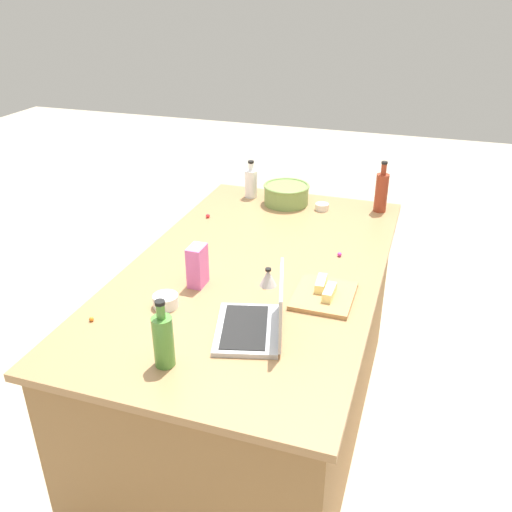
% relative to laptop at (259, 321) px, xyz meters
% --- Properties ---
extents(ground_plane, '(12.00, 12.00, 0.00)m').
position_rel_laptop_xyz_m(ground_plane, '(-0.46, -0.16, -0.95)').
color(ground_plane, '#B7A88E').
extents(island_counter, '(1.86, 1.06, 0.90)m').
position_rel_laptop_xyz_m(island_counter, '(-0.46, -0.16, -0.50)').
color(island_counter, olive).
rests_on(island_counter, ground).
extents(laptop, '(0.36, 0.30, 0.22)m').
position_rel_laptop_xyz_m(laptop, '(0.00, 0.00, 0.00)').
color(laptop, '#B7B7BC').
rests_on(laptop, island_counter).
extents(mixing_bowl_large, '(0.25, 0.25, 0.11)m').
position_rel_laptop_xyz_m(mixing_bowl_large, '(-1.21, -0.23, 0.01)').
color(mixing_bowl_large, '#72934C').
rests_on(mixing_bowl_large, island_counter).
extents(bottle_vinegar, '(0.07, 0.07, 0.21)m').
position_rel_laptop_xyz_m(bottle_vinegar, '(-1.25, -0.45, 0.04)').
color(bottle_vinegar, white).
rests_on(bottle_vinegar, island_counter).
extents(bottle_olive, '(0.07, 0.07, 0.24)m').
position_rel_laptop_xyz_m(bottle_olive, '(0.27, -0.23, 0.05)').
color(bottle_olive, '#4C8C38').
rests_on(bottle_olive, island_counter).
extents(bottle_soy, '(0.07, 0.07, 0.27)m').
position_rel_laptop_xyz_m(bottle_soy, '(-1.26, 0.27, 0.06)').
color(bottle_soy, maroon).
rests_on(bottle_soy, island_counter).
extents(cutting_board, '(0.26, 0.23, 0.02)m').
position_rel_laptop_xyz_m(cutting_board, '(-0.30, 0.17, -0.04)').
color(cutting_board, '#AD7F4C').
rests_on(cutting_board, island_counter).
extents(butter_stick_left, '(0.11, 0.04, 0.04)m').
position_rel_laptop_xyz_m(butter_stick_left, '(-0.34, 0.15, -0.01)').
color(butter_stick_left, '#F4E58C').
rests_on(butter_stick_left, cutting_board).
extents(butter_stick_right, '(0.11, 0.04, 0.04)m').
position_rel_laptop_xyz_m(butter_stick_right, '(-0.29, 0.19, -0.01)').
color(butter_stick_right, '#F4E58C').
rests_on(butter_stick_right, cutting_board).
extents(ramekin_small, '(0.10, 0.10, 0.05)m').
position_rel_laptop_xyz_m(ramekin_small, '(-0.05, -0.38, -0.02)').
color(ramekin_small, white).
rests_on(ramekin_small, island_counter).
extents(ramekin_medium, '(0.07, 0.07, 0.04)m').
position_rel_laptop_xyz_m(ramekin_medium, '(-1.18, -0.03, -0.03)').
color(ramekin_medium, beige).
rests_on(ramekin_medium, island_counter).
extents(kitchen_timer, '(0.07, 0.07, 0.08)m').
position_rel_laptop_xyz_m(kitchen_timer, '(-0.32, -0.06, -0.01)').
color(kitchen_timer, '#B2B2B7').
rests_on(kitchen_timer, island_counter).
extents(candy_bag, '(0.09, 0.06, 0.17)m').
position_rel_laptop_xyz_m(candy_bag, '(-0.24, -0.33, 0.04)').
color(candy_bag, pink).
rests_on(candy_bag, island_counter).
extents(candy_0, '(0.02, 0.02, 0.02)m').
position_rel_laptop_xyz_m(candy_0, '(-0.67, 0.16, -0.04)').
color(candy_0, '#CC3399').
rests_on(candy_0, island_counter).
extents(candy_2, '(0.02, 0.02, 0.02)m').
position_rel_laptop_xyz_m(candy_2, '(-1.29, -0.25, -0.04)').
color(candy_2, '#CC3399').
rests_on(candy_2, island_counter).
extents(candy_3, '(0.02, 0.02, 0.02)m').
position_rel_laptop_xyz_m(candy_3, '(-0.89, -0.56, -0.04)').
color(candy_3, red).
rests_on(candy_3, island_counter).
extents(candy_4, '(0.02, 0.02, 0.02)m').
position_rel_laptop_xyz_m(candy_4, '(0.13, -0.59, -0.04)').
color(candy_4, orange).
rests_on(candy_4, island_counter).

